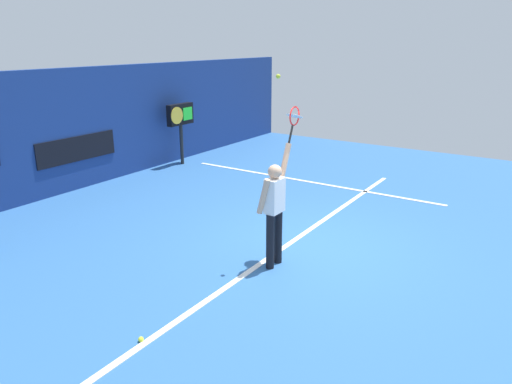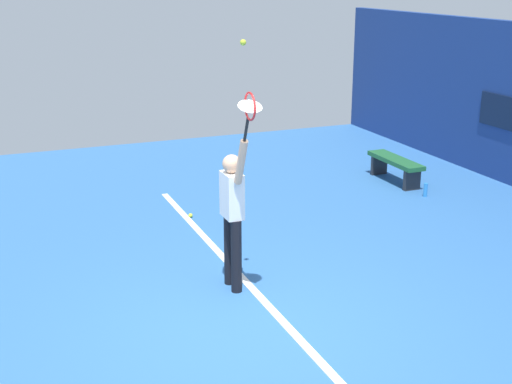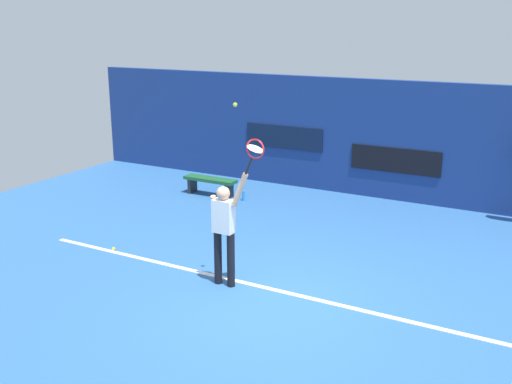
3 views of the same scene
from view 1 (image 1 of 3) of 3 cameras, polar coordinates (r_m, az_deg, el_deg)
ground_plane at (r=8.61m, az=6.81°, el=-6.49°), size 18.00×18.00×0.00m
back_wall at (r=12.37m, az=-21.09°, el=6.92°), size 18.00×0.20×2.90m
sponsor_banner_center at (r=12.35m, az=-20.53°, el=4.84°), size 2.20×0.03×0.60m
court_baseline at (r=8.78m, az=4.43°, el=-5.88°), size 10.00×0.10×0.01m
court_sideline at (r=12.47m, az=6.05°, el=1.27°), size 0.10×7.00×0.01m
tennis_player at (r=7.52m, az=2.21°, el=-1.74°), size 0.70×0.31×1.96m
tennis_racket at (r=7.67m, az=4.57°, el=8.78°), size 0.41×0.27×0.62m
tennis_ball at (r=7.30m, az=2.66°, el=13.61°), size 0.07×0.07×0.07m
scoreboard_clock at (r=14.10m, az=-9.01°, el=8.80°), size 0.96×0.20×1.77m
spare_ball at (r=6.24m, az=-13.56°, el=-16.71°), size 0.07×0.07×0.07m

